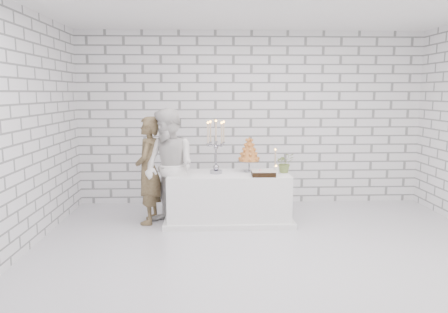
{
  "coord_description": "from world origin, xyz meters",
  "views": [
    {
      "loc": [
        -0.75,
        -4.97,
        1.95
      ],
      "look_at": [
        -0.53,
        1.03,
        1.05
      ],
      "focal_mm": 34.3,
      "sensor_mm": 36.0,
      "label": 1
    }
  ],
  "objects_px": {
    "cake_table": "(228,198)",
    "groom": "(149,170)",
    "bride": "(169,168)",
    "croquembouche": "(249,154)",
    "candelabra": "(216,147)"
  },
  "relations": [
    {
      "from": "cake_table",
      "to": "groom",
      "type": "relative_size",
      "value": 1.12
    },
    {
      "from": "bride",
      "to": "croquembouche",
      "type": "relative_size",
      "value": 3.2
    },
    {
      "from": "cake_table",
      "to": "groom",
      "type": "height_order",
      "value": "groom"
    },
    {
      "from": "bride",
      "to": "croquembouche",
      "type": "height_order",
      "value": "bride"
    },
    {
      "from": "cake_table",
      "to": "croquembouche",
      "type": "bearing_deg",
      "value": 21.71
    },
    {
      "from": "bride",
      "to": "croquembouche",
      "type": "distance_m",
      "value": 1.23
    },
    {
      "from": "candelabra",
      "to": "croquembouche",
      "type": "height_order",
      "value": "candelabra"
    },
    {
      "from": "bride",
      "to": "groom",
      "type": "bearing_deg",
      "value": -167.39
    },
    {
      "from": "groom",
      "to": "bride",
      "type": "xyz_separation_m",
      "value": [
        0.33,
        -0.18,
        0.06
      ]
    },
    {
      "from": "candelabra",
      "to": "bride",
      "type": "bearing_deg",
      "value": -166.17
    },
    {
      "from": "cake_table",
      "to": "groom",
      "type": "bearing_deg",
      "value": 179.69
    },
    {
      "from": "bride",
      "to": "candelabra",
      "type": "xyz_separation_m",
      "value": [
        0.68,
        0.17,
        0.29
      ]
    },
    {
      "from": "groom",
      "to": "croquembouche",
      "type": "distance_m",
      "value": 1.53
    },
    {
      "from": "bride",
      "to": "candelabra",
      "type": "distance_m",
      "value": 0.76
    },
    {
      "from": "cake_table",
      "to": "bride",
      "type": "distance_m",
      "value": 1.01
    }
  ]
}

